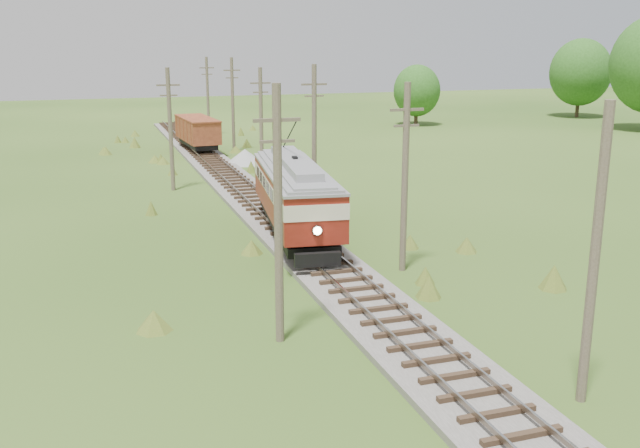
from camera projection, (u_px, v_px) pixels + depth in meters
name	position (u px, v px, depth m)	size (l,w,h in m)	color
railbed_main	(254.00, 200.00, 46.75)	(3.60, 96.00, 0.57)	#605B54
streetcar	(295.00, 191.00, 37.25)	(4.60, 12.94, 5.86)	black
gondola	(197.00, 131.00, 67.86)	(3.27, 8.50, 2.77)	black
gravel_pile	(247.00, 157.00, 61.63)	(3.57, 3.79, 1.30)	gray
utility_pole_r_1	(595.00, 258.00, 19.97)	(0.30, 0.30, 8.80)	brown
utility_pole_r_2	(405.00, 176.00, 31.98)	(1.60, 0.30, 8.60)	brown
utility_pole_r_3	(314.00, 137.00, 43.86)	(1.60, 0.30, 9.00)	brown
utility_pole_r_4	(261.00, 120.00, 55.83)	(1.60, 0.30, 8.40)	brown
utility_pole_r_5	(233.00, 104.00, 67.85)	(1.60, 0.30, 8.90)	brown
utility_pole_r_6	(208.00, 95.00, 79.77)	(1.60, 0.30, 8.70)	brown
utility_pole_l_a	(278.00, 214.00, 24.13)	(1.60, 0.30, 9.00)	brown
utility_pole_l_b	(170.00, 128.00, 49.85)	(1.60, 0.30, 8.60)	brown
tree_right_5	(580.00, 72.00, 99.08)	(8.40, 8.40, 10.82)	#38281C
tree_mid_b	(417.00, 91.00, 89.79)	(5.88, 5.88, 7.57)	#38281C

